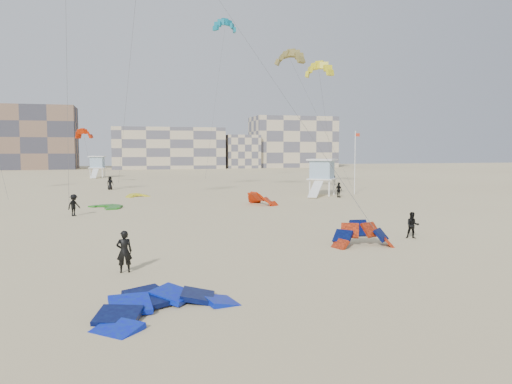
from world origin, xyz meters
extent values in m
plane|color=#D0C08B|center=(0.00, 0.00, 0.00)|extent=(320.00, 320.00, 0.00)
imported|color=black|center=(-2.68, 1.93, 0.96)|extent=(0.73, 0.50, 1.92)
imported|color=black|center=(14.76, 6.33, 0.83)|extent=(0.99, 0.91, 1.65)
imported|color=black|center=(-6.77, 22.97, 0.91)|extent=(1.32, 1.31, 1.83)
imported|color=black|center=(21.48, 32.41, 0.88)|extent=(0.72, 1.12, 1.77)
imported|color=black|center=(-4.59, 50.86, 0.94)|extent=(1.08, 0.92, 1.87)
imported|color=black|center=(29.11, 51.25, 0.78)|extent=(0.47, 1.45, 1.57)
cylinder|color=#3F3F3F|center=(-7.01, 23.13, 11.19)|extent=(0.45, 1.10, 20.38)
cylinder|color=#3F3F3F|center=(8.25, 17.82, 12.24)|extent=(6.01, 26.23, 22.50)
cylinder|color=#3F3F3F|center=(-2.14, 41.98, 12.20)|extent=(2.64, 14.46, 22.40)
cylinder|color=#3F3F3F|center=(19.33, 32.63, 8.46)|extent=(6.91, 2.67, 14.93)
cylinder|color=#3F3F3F|center=(27.29, 50.08, 8.86)|extent=(5.95, 7.95, 15.74)
cylinder|color=#3F3F3F|center=(11.97, 60.12, 13.54)|extent=(4.45, 5.45, 25.09)
cylinder|color=#3F3F3F|center=(-8.18, 62.39, 4.50)|extent=(1.34, 3.69, 7.01)
cube|color=white|center=(20.57, 35.34, 2.02)|extent=(4.23, 4.23, 0.15)
cube|color=#8DABC1|center=(20.57, 35.34, 3.18)|extent=(3.48, 3.48, 2.16)
cube|color=white|center=(20.57, 35.34, 4.34)|extent=(4.39, 4.39, 0.17)
cube|color=white|center=(20.57, 32.42, 0.97)|extent=(2.70, 3.10, 1.79)
cube|color=white|center=(-7.83, 83.02, 1.97)|extent=(3.37, 3.37, 0.15)
cube|color=#8DABC1|center=(-7.83, 83.02, 3.10)|extent=(2.77, 2.77, 2.11)
cube|color=white|center=(-7.83, 83.02, 4.24)|extent=(3.49, 3.49, 0.17)
cube|color=white|center=(-7.83, 80.17, 0.95)|extent=(1.51, 3.12, 1.74)
cylinder|color=white|center=(25.09, 35.74, 3.94)|extent=(0.10, 0.10, 7.87)
cube|color=red|center=(25.38, 35.74, 7.38)|extent=(0.59, 0.02, 0.39)
cube|color=brown|center=(-30.00, 134.00, 9.00)|extent=(28.00, 14.00, 18.00)
cube|color=#C1AF8D|center=(10.00, 130.00, 6.00)|extent=(32.00, 16.00, 12.00)
cube|color=#C1AF8D|center=(50.00, 132.00, 8.00)|extent=(26.00, 14.00, 16.00)
cube|color=#C1AF8D|center=(32.00, 128.00, 5.00)|extent=(10.00, 10.00, 10.00)
camera|label=1|loc=(-2.58, -21.02, 5.53)|focal=35.00mm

